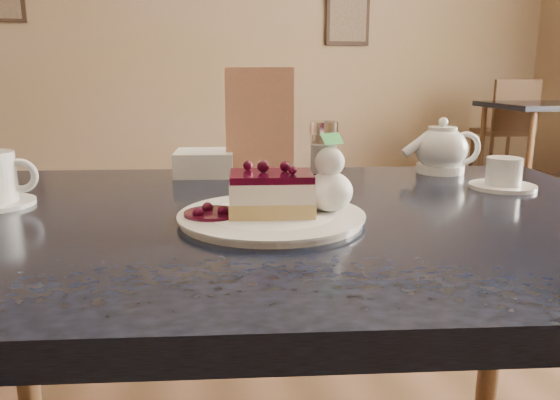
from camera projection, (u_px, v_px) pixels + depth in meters
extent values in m
cube|color=gray|center=(167.00, 25.00, 5.23)|extent=(8.00, 0.02, 3.00)
cube|color=black|center=(348.00, 17.00, 5.52)|extent=(0.45, 0.03, 0.55)
cube|color=black|center=(270.00, 225.00, 0.92)|extent=(1.42, 1.04, 0.04)
cylinder|color=brown|center=(24.00, 349.00, 1.34)|extent=(0.05, 0.05, 0.78)
cylinder|color=brown|center=(492.00, 335.00, 1.41)|extent=(0.05, 0.05, 0.78)
cylinder|color=white|center=(271.00, 217.00, 0.86)|extent=(0.29, 0.29, 0.01)
cube|color=#EEC479|center=(271.00, 206.00, 0.86)|extent=(0.14, 0.11, 0.02)
cube|color=white|center=(271.00, 189.00, 0.85)|extent=(0.14, 0.11, 0.03)
cube|color=black|center=(271.00, 176.00, 0.85)|extent=(0.14, 0.10, 0.01)
ellipsoid|color=white|center=(329.00, 191.00, 0.87)|extent=(0.08, 0.08, 0.06)
cylinder|color=black|center=(212.00, 213.00, 0.85)|extent=(0.09, 0.09, 0.01)
torus|color=white|center=(20.00, 176.00, 0.96)|extent=(0.06, 0.01, 0.06)
cylinder|color=white|center=(502.00, 186.00, 1.11)|extent=(0.13, 0.13, 0.01)
cylinder|color=white|center=(504.00, 171.00, 1.10)|extent=(0.07, 0.07, 0.05)
ellipsoid|color=white|center=(441.00, 151.00, 1.27)|extent=(0.12, 0.12, 0.10)
cylinder|color=white|center=(443.00, 126.00, 1.26)|extent=(0.07, 0.07, 0.01)
cylinder|color=white|center=(409.00, 152.00, 1.26)|extent=(0.07, 0.02, 0.06)
cube|color=beige|center=(260.00, 122.00, 1.23)|extent=(0.16, 0.05, 0.24)
cylinder|color=white|center=(323.00, 154.00, 1.26)|extent=(0.06, 0.06, 0.09)
cylinder|color=silver|center=(324.00, 128.00, 1.25)|extent=(0.07, 0.07, 0.03)
cube|color=white|center=(204.00, 163.00, 1.25)|extent=(0.15, 0.15, 0.05)
cube|color=black|center=(556.00, 105.00, 4.61)|extent=(1.13, 0.93, 0.04)
cylinder|color=brown|center=(529.00, 160.00, 4.28)|extent=(0.05, 0.05, 0.76)
cylinder|color=brown|center=(482.00, 149.00, 4.94)|extent=(0.05, 0.05, 0.76)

